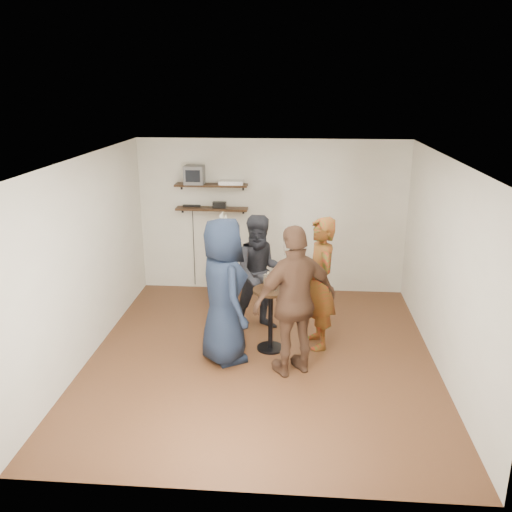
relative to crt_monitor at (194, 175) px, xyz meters
The scene contains 18 objects.
room 2.79m from the crt_monitor, 61.79° to the right, with size 4.58×5.08×2.68m.
shelf_upper 0.32m from the crt_monitor, ahead, with size 1.20×0.25×0.04m, color black.
shelf_lower 0.63m from the crt_monitor, ahead, with size 1.20×0.25×0.04m, color black.
crt_monitor is the anchor object (origin of this frame).
dvd_deck 0.62m from the crt_monitor, ahead, with size 0.40×0.24×0.06m, color silver.
radio 0.64m from the crt_monitor, ahead, with size 0.22×0.10×0.10m, color black.
power_strip 0.54m from the crt_monitor, 146.30° to the left, with size 0.30×0.05×0.03m, color black.
side_table 1.72m from the crt_monitor, 45.02° to the right, with size 0.58×0.58×0.56m.
vase_lilies 1.36m from the crt_monitor, 45.14° to the right, with size 0.20×0.20×1.01m.
drinks_table 2.93m from the crt_monitor, 57.15° to the right, with size 0.47×0.47×0.87m.
wine_glass_fl 2.74m from the crt_monitor, 58.78° to the right, with size 0.07×0.07×0.22m.
wine_glass_fr 2.80m from the crt_monitor, 56.61° to the right, with size 0.06×0.06×0.19m.
wine_glass_bl 2.68m from the crt_monitor, 56.75° to the right, with size 0.07×0.07×0.22m.
wine_glass_br 2.75m from the crt_monitor, 56.48° to the right, with size 0.07×0.07×0.21m.
person_plaid 3.03m from the crt_monitor, 44.19° to the right, with size 0.66×0.43×1.81m, color #A81A13.
person_dark 2.25m from the crt_monitor, 51.17° to the right, with size 0.83×0.65×1.71m, color black.
person_navy 2.79m from the crt_monitor, 72.03° to the right, with size 0.93×0.60×1.89m, color black.
person_brown 3.38m from the crt_monitor, 57.87° to the right, with size 1.11×0.46×1.89m, color #462C1E.
Camera 1 is at (0.43, -6.40, 3.45)m, focal length 38.00 mm.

